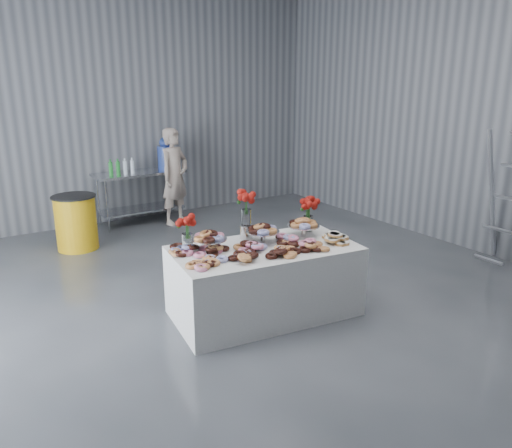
{
  "coord_description": "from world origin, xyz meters",
  "views": [
    {
      "loc": [
        -2.43,
        -3.98,
        2.45
      ],
      "look_at": [
        0.4,
        0.42,
        0.9
      ],
      "focal_mm": 35.0,
      "sensor_mm": 36.0,
      "label": 1
    }
  ],
  "objects_px": {
    "trash_barrel": "(76,222)",
    "stepladder": "(506,198)",
    "prep_table": "(140,188)",
    "person": "(175,177)",
    "display_table": "(264,281)",
    "water_jug": "(166,155)"
  },
  "relations": [
    {
      "from": "trash_barrel",
      "to": "stepladder",
      "type": "relative_size",
      "value": 0.43
    },
    {
      "from": "prep_table",
      "to": "person",
      "type": "height_order",
      "value": "person"
    },
    {
      "from": "person",
      "to": "trash_barrel",
      "type": "distance_m",
      "value": 1.89
    },
    {
      "from": "display_table",
      "to": "prep_table",
      "type": "bearing_deg",
      "value": 88.16
    },
    {
      "from": "prep_table",
      "to": "stepladder",
      "type": "relative_size",
      "value": 0.81
    },
    {
      "from": "display_table",
      "to": "person",
      "type": "distance_m",
      "value": 3.78
    },
    {
      "from": "trash_barrel",
      "to": "stepladder",
      "type": "distance_m",
      "value": 5.96
    },
    {
      "from": "display_table",
      "to": "water_jug",
      "type": "height_order",
      "value": "water_jug"
    },
    {
      "from": "water_jug",
      "to": "trash_barrel",
      "type": "distance_m",
      "value": 2.08
    },
    {
      "from": "trash_barrel",
      "to": "display_table",
      "type": "bearing_deg",
      "value": -70.56
    },
    {
      "from": "person",
      "to": "prep_table",
      "type": "bearing_deg",
      "value": 122.45
    },
    {
      "from": "prep_table",
      "to": "stepladder",
      "type": "bearing_deg",
      "value": -53.64
    },
    {
      "from": "stepladder",
      "to": "prep_table",
      "type": "bearing_deg",
      "value": 126.36
    },
    {
      "from": "person",
      "to": "water_jug",
      "type": "bearing_deg",
      "value": 66.85
    },
    {
      "from": "person",
      "to": "stepladder",
      "type": "relative_size",
      "value": 0.88
    },
    {
      "from": "prep_table",
      "to": "stepladder",
      "type": "xyz_separation_m",
      "value": [
        3.34,
        -4.53,
        0.3
      ]
    },
    {
      "from": "water_jug",
      "to": "stepladder",
      "type": "xyz_separation_m",
      "value": [
        2.84,
        -4.53,
        -0.23
      ]
    },
    {
      "from": "person",
      "to": "trash_barrel",
      "type": "xyz_separation_m",
      "value": [
        -1.78,
        -0.46,
        -0.41
      ]
    },
    {
      "from": "water_jug",
      "to": "trash_barrel",
      "type": "height_order",
      "value": "water_jug"
    },
    {
      "from": "display_table",
      "to": "person",
      "type": "height_order",
      "value": "person"
    },
    {
      "from": "display_table",
      "to": "water_jug",
      "type": "xyz_separation_m",
      "value": [
        0.63,
        4.03,
        0.77
      ]
    },
    {
      "from": "stepladder",
      "to": "water_jug",
      "type": "bearing_deg",
      "value": 122.04
    }
  ]
}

